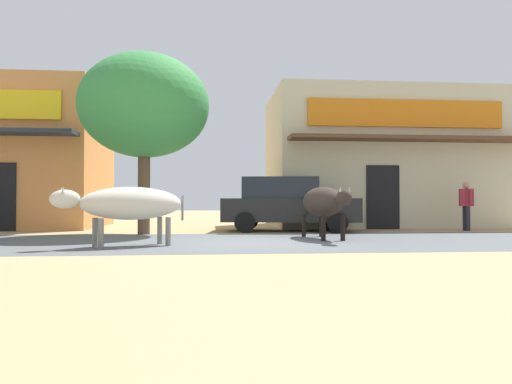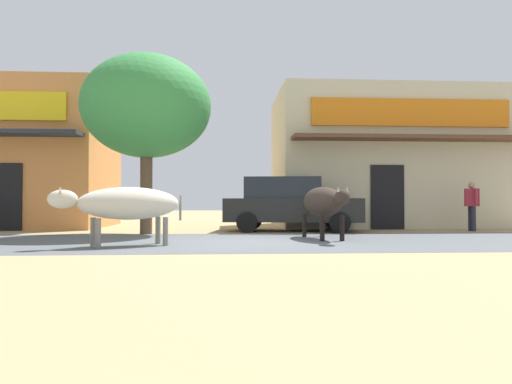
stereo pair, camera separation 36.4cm
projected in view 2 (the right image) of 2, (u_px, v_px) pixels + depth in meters
The scene contains 9 objects.
ground at pixel (242, 241), 11.11m from camera, with size 80.00×80.00×0.00m, color tan.
asphalt_road at pixel (242, 241), 11.11m from camera, with size 72.00×5.38×0.00m, color #54585C.
storefront_left_cafe at pixel (10, 157), 17.57m from camera, with size 6.83×5.71×4.98m.
storefront_right_club at pixel (387, 160), 18.46m from camera, with size 8.26×5.71×4.90m.
roadside_tree at pixel (147, 107), 13.79m from camera, with size 3.62×3.62×5.03m.
parked_hatchback_car at pixel (290, 204), 15.01m from camera, with size 4.33×2.45×1.64m.
cow_near_brown at pixel (127, 204), 9.95m from camera, with size 2.57×1.54×1.20m.
cow_far_dark at pixel (323, 202), 11.84m from camera, with size 0.94×2.83×1.26m.
pedestrian_by_shop at pixel (472, 202), 15.03m from camera, with size 0.46×0.61×1.51m.
Camera 2 is at (-0.40, -11.13, 0.90)m, focal length 34.44 mm.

